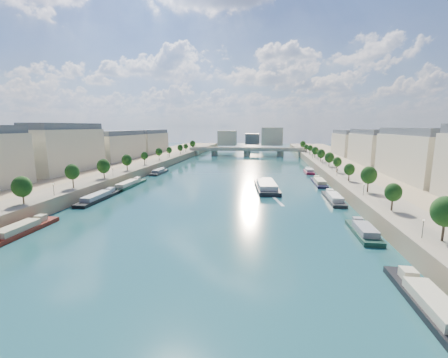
% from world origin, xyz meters
% --- Properties ---
extents(ground, '(700.00, 700.00, 0.00)m').
position_xyz_m(ground, '(0.00, 100.00, 0.00)').
color(ground, '#0D393D').
rests_on(ground, ground).
extents(quay_left, '(44.00, 520.00, 5.00)m').
position_xyz_m(quay_left, '(-72.00, 100.00, 2.50)').
color(quay_left, '#9E8460').
rests_on(quay_left, ground).
extents(quay_right, '(44.00, 520.00, 5.00)m').
position_xyz_m(quay_right, '(72.00, 100.00, 2.50)').
color(quay_right, '#9E8460').
rests_on(quay_right, ground).
extents(pave_left, '(14.00, 520.00, 0.10)m').
position_xyz_m(pave_left, '(-57.00, 100.00, 5.05)').
color(pave_left, gray).
rests_on(pave_left, quay_left).
extents(pave_right, '(14.00, 520.00, 0.10)m').
position_xyz_m(pave_right, '(57.00, 100.00, 5.05)').
color(pave_right, gray).
rests_on(pave_right, quay_right).
extents(trees_left, '(4.80, 268.80, 8.26)m').
position_xyz_m(trees_left, '(-55.00, 102.00, 10.48)').
color(trees_left, '#382B1E').
rests_on(trees_left, ground).
extents(trees_right, '(4.80, 268.80, 8.26)m').
position_xyz_m(trees_right, '(55.00, 110.00, 10.48)').
color(trees_right, '#382B1E').
rests_on(trees_right, ground).
extents(lamps_left, '(0.36, 200.36, 4.28)m').
position_xyz_m(lamps_left, '(-52.50, 90.00, 7.78)').
color(lamps_left, black).
rests_on(lamps_left, ground).
extents(lamps_right, '(0.36, 200.36, 4.28)m').
position_xyz_m(lamps_right, '(52.50, 105.00, 7.78)').
color(lamps_right, black).
rests_on(lamps_right, ground).
extents(buildings_left, '(16.00, 226.00, 23.20)m').
position_xyz_m(buildings_left, '(-85.00, 112.00, 16.45)').
color(buildings_left, beige).
rests_on(buildings_left, ground).
extents(buildings_right, '(16.00, 226.00, 23.20)m').
position_xyz_m(buildings_right, '(85.00, 112.00, 16.45)').
color(buildings_right, beige).
rests_on(buildings_right, ground).
extents(skyline, '(79.00, 42.00, 22.00)m').
position_xyz_m(skyline, '(3.19, 319.52, 14.66)').
color(skyline, beige).
rests_on(skyline, ground).
extents(bridge, '(112.00, 12.00, 8.15)m').
position_xyz_m(bridge, '(0.00, 230.46, 5.08)').
color(bridge, '#C1B79E').
rests_on(bridge, ground).
extents(tour_barge, '(12.60, 32.99, 4.37)m').
position_xyz_m(tour_barge, '(19.63, 75.19, 1.30)').
color(tour_barge, black).
rests_on(tour_barge, ground).
extents(wake, '(10.73, 26.01, 0.04)m').
position_xyz_m(wake, '(19.63, 58.70, 0.02)').
color(wake, silver).
rests_on(wake, ground).
extents(moored_barges_left, '(5.00, 155.64, 3.60)m').
position_xyz_m(moored_barges_left, '(-45.50, 43.40, 0.84)').
color(moored_barges_left, '#171D34').
rests_on(moored_barges_left, ground).
extents(moored_barges_right, '(5.00, 161.87, 3.60)m').
position_xyz_m(moored_barges_right, '(45.50, 54.65, 0.84)').
color(moored_barges_right, black).
rests_on(moored_barges_right, ground).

